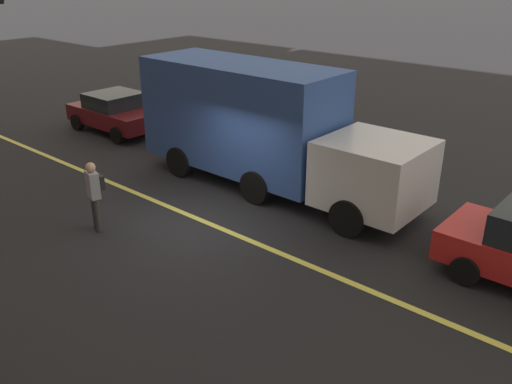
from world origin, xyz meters
name	(u,v)px	position (x,y,z in m)	size (l,w,h in m)	color
ground	(203,221)	(0.00, 0.00, 0.00)	(200.00, 200.00, 0.00)	black
lane_stripe_center	(203,221)	(0.00, 0.00, 0.01)	(80.00, 0.16, 0.01)	#D8CC4C
car_maroon	(116,112)	(8.01, -3.29, 0.73)	(3.84, 2.09, 1.44)	#591116
truck_blue	(262,125)	(0.45, -2.79, 1.76)	(8.49, 2.45, 3.38)	silver
pedestrian_with_backpack	(94,191)	(1.59, 1.92, 1.00)	(0.45, 0.44, 1.71)	#383838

